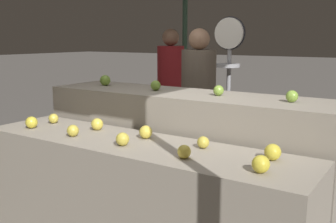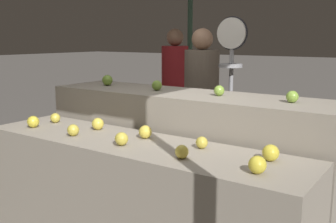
% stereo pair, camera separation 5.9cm
% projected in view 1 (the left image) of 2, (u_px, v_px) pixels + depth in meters
% --- Properties ---
extents(display_counter_front, '(2.22, 0.55, 0.83)m').
position_uv_depth(display_counter_front, '(135.00, 206.00, 2.49)').
color(display_counter_front, gray).
rests_on(display_counter_front, ground_plane).
extents(display_counter_back, '(2.22, 0.55, 1.07)m').
position_uv_depth(display_counter_back, '(184.00, 163.00, 2.96)').
color(display_counter_back, gray).
rests_on(display_counter_back, ground_plane).
extents(apple_front_0, '(0.08, 0.08, 0.08)m').
position_uv_depth(apple_front_0, '(32.00, 122.00, 2.78)').
color(apple_front_0, gold).
rests_on(apple_front_0, display_counter_front).
extents(apple_front_1, '(0.08, 0.08, 0.08)m').
position_uv_depth(apple_front_1, '(73.00, 131.00, 2.54)').
color(apple_front_1, gold).
rests_on(apple_front_1, display_counter_front).
extents(apple_front_2, '(0.08, 0.08, 0.08)m').
position_uv_depth(apple_front_2, '(123.00, 139.00, 2.32)').
color(apple_front_2, gold).
rests_on(apple_front_2, display_counter_front).
extents(apple_front_3, '(0.07, 0.07, 0.07)m').
position_uv_depth(apple_front_3, '(184.00, 152.00, 2.08)').
color(apple_front_3, yellow).
rests_on(apple_front_3, display_counter_front).
extents(apple_front_4, '(0.09, 0.09, 0.09)m').
position_uv_depth(apple_front_4, '(261.00, 164.00, 1.85)').
color(apple_front_4, gold).
rests_on(apple_front_4, display_counter_front).
extents(apple_front_5, '(0.07, 0.07, 0.07)m').
position_uv_depth(apple_front_5, '(54.00, 118.00, 2.94)').
color(apple_front_5, gold).
rests_on(apple_front_5, display_counter_front).
extents(apple_front_6, '(0.08, 0.08, 0.08)m').
position_uv_depth(apple_front_6, '(97.00, 124.00, 2.72)').
color(apple_front_6, yellow).
rests_on(apple_front_6, display_counter_front).
extents(apple_front_7, '(0.08, 0.08, 0.08)m').
position_uv_depth(apple_front_7, '(146.00, 132.00, 2.49)').
color(apple_front_7, yellow).
rests_on(apple_front_7, display_counter_front).
extents(apple_front_8, '(0.07, 0.07, 0.07)m').
position_uv_depth(apple_front_8, '(203.00, 142.00, 2.27)').
color(apple_front_8, gold).
rests_on(apple_front_8, display_counter_front).
extents(apple_front_9, '(0.09, 0.09, 0.09)m').
position_uv_depth(apple_front_9, '(273.00, 152.00, 2.05)').
color(apple_front_9, gold).
rests_on(apple_front_9, display_counter_front).
extents(apple_back_0, '(0.09, 0.09, 0.09)m').
position_uv_depth(apple_back_0, '(105.00, 80.00, 3.29)').
color(apple_back_0, '#7AA338').
rests_on(apple_back_0, display_counter_back).
extents(apple_back_1, '(0.08, 0.08, 0.08)m').
position_uv_depth(apple_back_1, '(156.00, 85.00, 2.98)').
color(apple_back_1, '#7AA338').
rests_on(apple_back_1, display_counter_back).
extents(apple_back_2, '(0.07, 0.07, 0.07)m').
position_uv_depth(apple_back_2, '(219.00, 90.00, 2.71)').
color(apple_back_2, '#84AD3D').
rests_on(apple_back_2, display_counter_back).
extents(apple_back_3, '(0.08, 0.08, 0.08)m').
position_uv_depth(apple_back_3, '(292.00, 96.00, 2.43)').
color(apple_back_3, '#84AD3D').
rests_on(apple_back_3, display_counter_back).
extents(produce_scale, '(0.28, 0.20, 1.64)m').
position_uv_depth(produce_scale, '(228.00, 70.00, 3.35)').
color(produce_scale, '#99999E').
rests_on(produce_scale, ground_plane).
extents(person_vendor_at_scale, '(0.46, 0.46, 1.55)m').
position_uv_depth(person_vendor_at_scale, '(198.00, 97.00, 3.85)').
color(person_vendor_at_scale, '#2D2D38').
rests_on(person_vendor_at_scale, ground_plane).
extents(person_customer_left, '(0.42, 0.42, 1.57)m').
position_uv_depth(person_customer_left, '(171.00, 83.00, 4.87)').
color(person_customer_left, '#2D2D38').
rests_on(person_customer_left, ground_plane).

